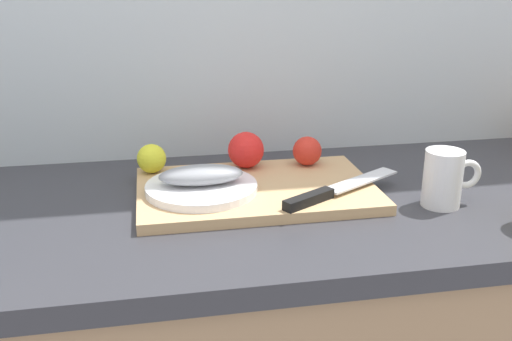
# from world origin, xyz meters

# --- Properties ---
(cutting_board) EXTENTS (0.45, 0.29, 0.02)m
(cutting_board) POSITION_xyz_m (0.02, 0.03, 0.91)
(cutting_board) COLOR tan
(cutting_board) RESTS_ON kitchen_counter
(white_plate) EXTENTS (0.21, 0.21, 0.01)m
(white_plate) POSITION_xyz_m (-0.08, 0.02, 0.93)
(white_plate) COLOR white
(white_plate) RESTS_ON cutting_board
(fish_fillet) EXTENTS (0.16, 0.07, 0.04)m
(fish_fillet) POSITION_xyz_m (-0.08, 0.02, 0.95)
(fish_fillet) COLOR gray
(fish_fillet) RESTS_ON white_plate
(chef_knife) EXTENTS (0.26, 0.17, 0.02)m
(chef_knife) POSITION_xyz_m (0.14, -0.05, 0.93)
(chef_knife) COLOR silver
(chef_knife) RESTS_ON cutting_board
(lemon_0) EXTENTS (0.06, 0.06, 0.06)m
(lemon_0) POSITION_xyz_m (-0.17, 0.15, 0.95)
(lemon_0) COLOR yellow
(lemon_0) RESTS_ON cutting_board
(tomato_0) EXTENTS (0.06, 0.06, 0.06)m
(tomato_0) POSITION_xyz_m (0.15, 0.13, 0.95)
(tomato_0) COLOR red
(tomato_0) RESTS_ON cutting_board
(tomato_1) EXTENTS (0.08, 0.08, 0.08)m
(tomato_1) POSITION_xyz_m (0.02, 0.14, 0.96)
(tomato_1) COLOR red
(tomato_1) RESTS_ON cutting_board
(coffee_mug_2) EXTENTS (0.11, 0.07, 0.11)m
(coffee_mug_2) POSITION_xyz_m (0.35, -0.08, 0.95)
(coffee_mug_2) COLOR white
(coffee_mug_2) RESTS_ON kitchen_counter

